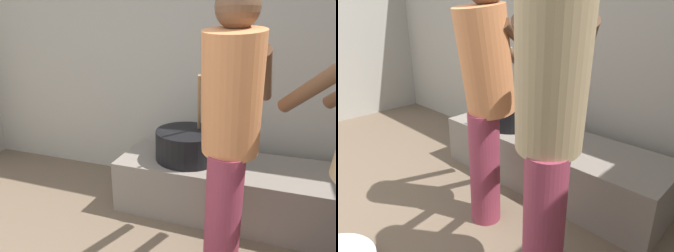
# 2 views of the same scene
# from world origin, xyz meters

# --- Properties ---
(block_enclosure_rear) EXTENTS (4.99, 0.20, 2.43)m
(block_enclosure_rear) POSITION_xyz_m (0.00, 2.57, 1.21)
(block_enclosure_rear) COLOR #9E998E
(block_enclosure_rear) RESTS_ON ground_plane
(hearth_ledge) EXTENTS (1.88, 0.60, 0.41)m
(hearth_ledge) POSITION_xyz_m (0.52, 2.05, 0.21)
(hearth_ledge) COLOR slate
(hearth_ledge) RESTS_ON ground_plane
(cooking_pot_main) EXTENTS (0.49, 0.49, 0.68)m
(cooking_pot_main) POSITION_xyz_m (0.10, 2.04, 0.53)
(cooking_pot_main) COLOR black
(cooking_pot_main) RESTS_ON hearth_ledge
(cook_in_orange_shirt) EXTENTS (0.35, 0.67, 1.59)m
(cook_in_orange_shirt) POSITION_xyz_m (0.50, 1.41, 0.91)
(cook_in_orange_shirt) COLOR #8C3347
(cook_in_orange_shirt) RESTS_ON ground_plane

